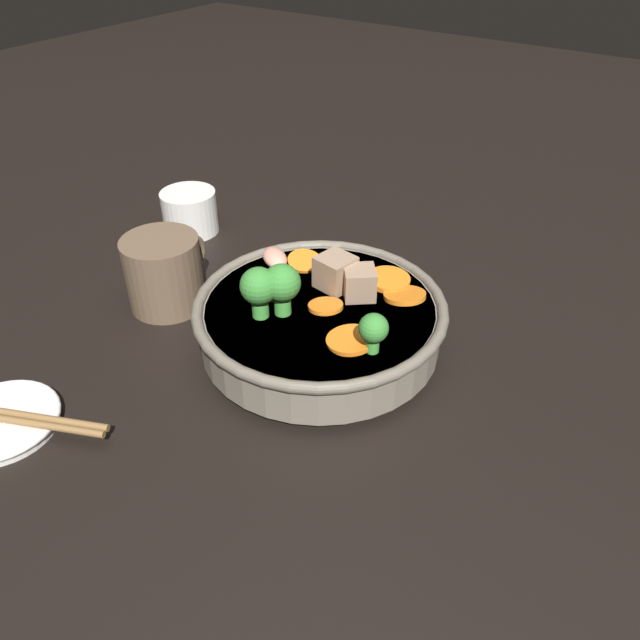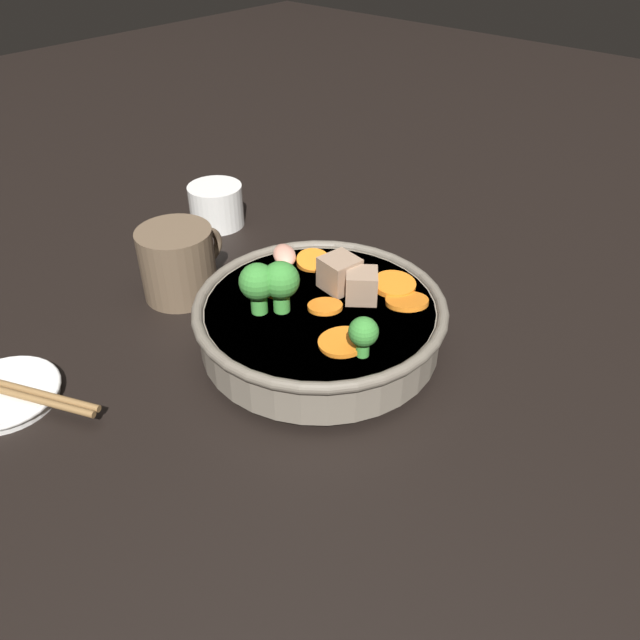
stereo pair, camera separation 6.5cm
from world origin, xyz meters
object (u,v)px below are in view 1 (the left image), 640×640
(side_saucer, at_px, (1,422))
(tea_cup, at_px, (190,212))
(stirfry_bowl, at_px, (320,318))
(dark_mug, at_px, (165,272))

(side_saucer, height_order, tea_cup, tea_cup)
(side_saucer, bearing_deg, tea_cup, 18.19)
(stirfry_bowl, xyz_separation_m, side_saucer, (-0.26, 0.18, -0.03))
(dark_mug, bearing_deg, tea_cup, 35.58)
(side_saucer, bearing_deg, stirfry_bowl, -33.75)
(dark_mug, bearing_deg, stirfry_bowl, -81.15)
(tea_cup, relative_size, dark_mug, 0.68)
(tea_cup, bearing_deg, stirfry_bowl, -111.17)
(stirfry_bowl, bearing_deg, side_saucer, 146.25)
(tea_cup, xyz_separation_m, dark_mug, (-0.15, -0.11, 0.01))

